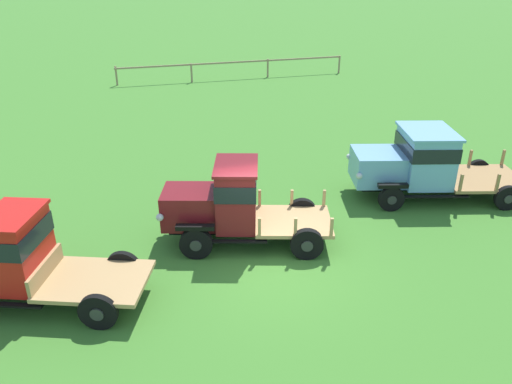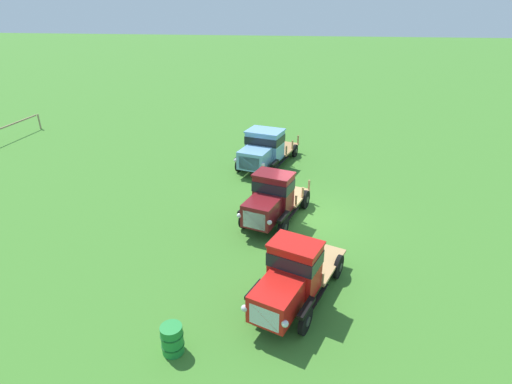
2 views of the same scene
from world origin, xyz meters
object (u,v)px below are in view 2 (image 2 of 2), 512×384
Objects in this scene: vintage_truck_second_in_line at (271,199)px; vintage_truck_foreground_near at (292,276)px; oil_drum_beside_row at (172,339)px; vintage_truck_midrow_center at (264,149)px.

vintage_truck_foreground_near is at bearing -166.59° from vintage_truck_second_in_line.
vintage_truck_foreground_near reaches higher than oil_drum_beside_row.
vintage_truck_midrow_center is (11.74, 2.46, 0.06)m from vintage_truck_foreground_near.
vintage_truck_foreground_near is 11.99m from vintage_truck_midrow_center.
vintage_truck_midrow_center is at bearing 10.57° from vintage_truck_second_in_line.
vintage_truck_foreground_near is 0.87× the size of vintage_truck_midrow_center.
vintage_truck_second_in_line is at bearing -13.58° from oil_drum_beside_row.
vintage_truck_midrow_center is (6.51, 1.22, 0.02)m from vintage_truck_second_in_line.
vintage_truck_second_in_line is at bearing -169.43° from vintage_truck_midrow_center.
vintage_truck_second_in_line reaches higher than vintage_truck_foreground_near.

